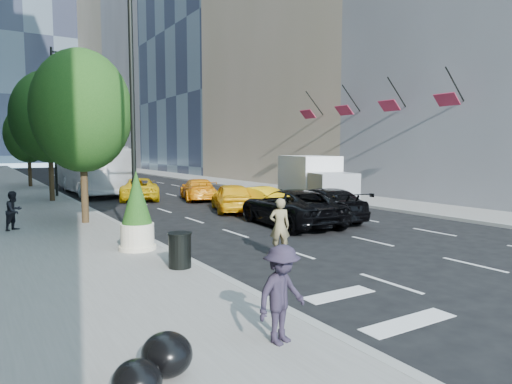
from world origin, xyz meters
TOP-DOWN VIEW (x-y plane):
  - ground at (0.00, 0.00)m, footprint 160.00×160.00m
  - sidewalk_left at (-9.00, 30.00)m, footprint 6.00×120.00m
  - sidewalk_right at (10.00, 30.00)m, footprint 4.00×120.00m
  - tower_right_far at (22.00, 98.00)m, footprint 20.00×24.00m
  - lamp_near at (-6.32, 4.00)m, footprint 2.13×0.22m
  - lamp_far at (-6.32, 22.00)m, footprint 2.13×0.22m
  - tree_near at (-7.20, 9.00)m, footprint 4.20×4.20m
  - tree_mid at (-7.20, 19.00)m, footprint 4.50×4.50m
  - tree_far at (-7.20, 32.00)m, footprint 3.90×3.90m
  - traffic_signal at (-6.40, 40.00)m, footprint 2.48×0.53m
  - facade_flags at (10.64, 10.00)m, footprint 1.85×13.30m
  - skateboarder at (-3.32, -0.32)m, footprint 0.75×0.64m
  - black_sedan_lincoln at (0.50, 4.37)m, footprint 3.19×6.02m
  - black_sedan_mercedes at (2.60, 4.70)m, footprint 2.99×5.62m
  - taxi_a at (0.50, 9.76)m, footprint 3.29×4.92m
  - taxi_b at (1.36, 9.00)m, footprint 2.61×4.38m
  - taxi_c at (-2.00, 17.95)m, footprint 3.86×5.72m
  - taxi_d at (1.25, 15.78)m, footprint 3.26×5.21m
  - city_bus at (-3.65, 24.73)m, footprint 3.10×13.20m
  - box_truck at (5.07, 8.38)m, footprint 3.67×6.54m
  - pedestrian_a at (-9.99, 8.47)m, footprint 0.95×0.95m
  - pedestrian_c at (-7.02, -5.73)m, footprint 1.18×0.86m
  - trash_can at (-6.60, -0.33)m, footprint 0.61×0.61m
  - planter_shrub at (-6.89, 2.49)m, footprint 1.05×1.05m
  - garbage_bags at (-9.25, -5.96)m, footprint 1.24×1.20m

SIDE VIEW (x-z plane):
  - ground at x=0.00m, z-range 0.00..0.00m
  - sidewalk_left at x=-9.00m, z-range 0.00..0.15m
  - sidewalk_right at x=10.00m, z-range 0.00..0.15m
  - garbage_bags at x=-9.25m, z-range 0.13..0.75m
  - trash_can at x=-6.60m, z-range 0.15..1.07m
  - taxi_b at x=1.36m, z-range 0.00..1.36m
  - taxi_d at x=1.25m, z-range 0.00..1.41m
  - taxi_c at x=-2.00m, z-range 0.00..1.46m
  - black_sedan_mercedes at x=2.60m, z-range 0.00..1.55m
  - taxi_a at x=0.50m, z-range 0.00..1.56m
  - black_sedan_lincoln at x=0.50m, z-range 0.00..1.61m
  - skateboarder at x=-3.32m, z-range 0.00..1.74m
  - pedestrian_a at x=-9.99m, z-range 0.15..1.70m
  - pedestrian_c at x=-7.02m, z-range 0.15..1.79m
  - planter_shrub at x=-6.89m, z-range 0.09..2.62m
  - box_truck at x=5.07m, z-range 0.03..2.98m
  - city_bus at x=-3.65m, z-range 0.00..3.68m
  - traffic_signal at x=-6.40m, z-range 1.63..6.83m
  - tree_far at x=-7.20m, z-range 1.16..8.09m
  - tree_near at x=-7.20m, z-range 1.24..8.70m
  - tree_mid at x=-7.20m, z-range 1.32..9.31m
  - lamp_near at x=-6.32m, z-range 0.81..10.81m
  - lamp_far at x=-6.32m, z-range 0.81..10.81m
  - facade_flags at x=10.64m, z-range 5.16..7.21m
  - tower_right_far at x=22.00m, z-range 0.00..50.00m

